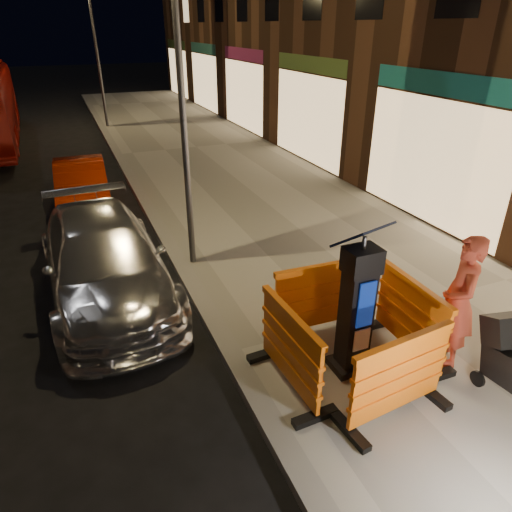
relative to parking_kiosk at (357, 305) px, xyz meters
name	(u,v)px	position (x,y,z in m)	size (l,w,h in m)	color
ground_plane	(232,359)	(-1.41, 0.95, -1.18)	(120.00, 120.00, 0.00)	black
sidewalk	(398,312)	(1.59, 0.95, -1.11)	(6.00, 60.00, 0.15)	gray
kerb	(232,355)	(-1.41, 0.95, -1.11)	(0.30, 60.00, 0.15)	slate
parking_kiosk	(357,305)	(0.00, 0.00, 0.00)	(0.65, 0.65, 2.07)	black
barrier_front	(399,378)	(0.00, -0.95, -0.46)	(1.48, 0.61, 1.15)	orange
barrier_back	(318,298)	(0.00, 0.95, -0.46)	(1.48, 0.61, 1.15)	orange
barrier_kerbside	(290,351)	(-0.95, 0.00, -0.46)	(1.48, 0.61, 1.15)	orange
barrier_bldgside	(410,318)	(0.95, 0.00, -0.46)	(1.48, 0.61, 1.15)	orange
car_silver	(111,295)	(-2.86, 3.51, -1.18)	(1.99, 4.90, 1.42)	#BBBBC0
car_red	(86,205)	(-2.93, 8.59, -1.18)	(1.29, 3.69, 1.22)	#971C03
man	(459,302)	(1.37, -0.39, -0.07)	(0.70, 0.46, 1.93)	#A83A28
street_lamp_mid	(182,108)	(-1.16, 3.95, 1.97)	(0.12, 0.12, 6.00)	#3F3F44
street_lamp_far	(98,57)	(-1.16, 18.95, 1.97)	(0.12, 0.12, 6.00)	#3F3F44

